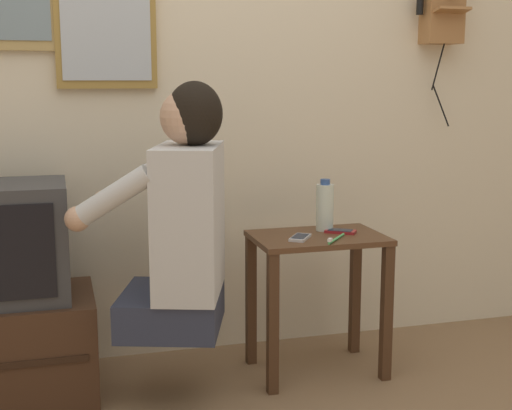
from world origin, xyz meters
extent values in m
cube|color=beige|center=(0.00, 1.15, 1.27)|extent=(6.80, 0.05, 2.55)
cube|color=#51331E|center=(0.50, 0.74, 0.57)|extent=(0.53, 0.36, 0.02)
cube|color=#452B1A|center=(0.27, 0.58, 0.28)|extent=(0.04, 0.04, 0.56)
cube|color=#452B1A|center=(0.74, 0.58, 0.28)|extent=(0.04, 0.04, 0.56)
cube|color=#452B1A|center=(0.27, 0.90, 0.28)|extent=(0.04, 0.04, 0.56)
cube|color=#452B1A|center=(0.74, 0.90, 0.28)|extent=(0.04, 0.04, 0.56)
cube|color=#2D3347|center=(-0.11, 0.63, 0.36)|extent=(0.47, 0.49, 0.14)
cube|color=silver|center=(-0.05, 0.61, 0.70)|extent=(0.34, 0.46, 0.54)
sphere|color=tan|center=(-0.05, 0.61, 1.07)|extent=(0.20, 0.20, 0.20)
ellipsoid|color=black|center=(-0.02, 0.60, 1.08)|extent=(0.25, 0.26, 0.23)
cylinder|color=silver|center=(-0.32, 0.52, 0.81)|extent=(0.30, 0.16, 0.22)
cylinder|color=silver|center=(-0.21, 0.85, 0.81)|extent=(0.30, 0.16, 0.22)
sphere|color=tan|center=(-0.44, 0.55, 0.73)|extent=(0.09, 0.09, 0.09)
sphere|color=tan|center=(-0.33, 0.89, 0.73)|extent=(0.09, 0.09, 0.09)
cube|color=#422819|center=(-0.74, 0.83, 0.20)|extent=(0.70, 0.45, 0.39)
cube|color=#9E6B3D|center=(1.21, 1.07, 1.55)|extent=(0.18, 0.11, 0.38)
cube|color=#9E6B3D|center=(1.21, 0.98, 1.50)|extent=(0.16, 0.07, 0.03)
cylinder|color=black|center=(1.10, 1.07, 1.53)|extent=(0.03, 0.03, 0.09)
cylinder|color=black|center=(1.19, 1.05, 1.26)|extent=(0.04, 0.04, 0.22)
cylinder|color=black|center=(1.22, 1.06, 1.08)|extent=(0.07, 0.06, 0.19)
cube|color=olive|center=(-0.28, 1.11, 1.49)|extent=(0.40, 0.03, 0.65)
cube|color=#B2BCC6|center=(-0.28, 1.09, 1.49)|extent=(0.36, 0.01, 0.59)
cube|color=silver|center=(0.41, 0.70, 0.58)|extent=(0.12, 0.14, 0.01)
cube|color=black|center=(0.41, 0.70, 0.59)|extent=(0.10, 0.11, 0.00)
cube|color=maroon|center=(0.61, 0.76, 0.58)|extent=(0.14, 0.12, 0.01)
cube|color=black|center=(0.61, 0.76, 0.59)|extent=(0.11, 0.10, 0.00)
cylinder|color=silver|center=(0.56, 0.82, 0.68)|extent=(0.07, 0.07, 0.19)
cylinder|color=#2D4C8C|center=(0.56, 0.82, 0.78)|extent=(0.04, 0.04, 0.02)
cylinder|color=#4CBF66|center=(0.54, 0.64, 0.58)|extent=(0.13, 0.14, 0.01)
cube|color=white|center=(0.49, 0.58, 0.60)|extent=(0.03, 0.03, 0.01)
camera|label=1|loc=(-0.50, -1.90, 1.20)|focal=50.00mm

